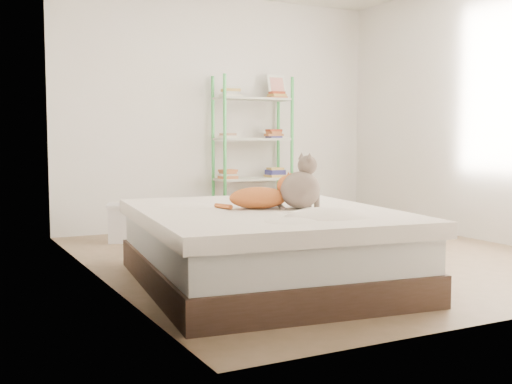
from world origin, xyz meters
TOP-DOWN VIEW (x-y plane):
  - room at (0.00, 0.00)m, footprint 3.81×4.21m
  - bed at (-0.92, -0.68)m, footprint 1.89×2.26m
  - orange_cat at (-0.95, -0.66)m, footprint 0.54×0.40m
  - grey_cat at (-0.68, -0.78)m, footprint 0.38×0.33m
  - shelf_unit at (0.31, 1.88)m, footprint 0.89×0.36m
  - cardboard_box at (0.72, 1.33)m, footprint 0.48×0.46m
  - white_bin at (-1.29, 1.53)m, footprint 0.40×0.38m

SIDE VIEW (x-z plane):
  - cardboard_box at x=0.72m, z-range -0.02..0.34m
  - white_bin at x=-1.29m, z-range 0.00..0.38m
  - bed at x=-0.92m, z-range 0.00..0.53m
  - orange_cat at x=-0.95m, z-range 0.53..0.72m
  - grey_cat at x=-0.68m, z-range 0.53..0.91m
  - shelf_unit at x=0.31m, z-range -0.07..1.67m
  - room at x=0.00m, z-range 0.00..2.61m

